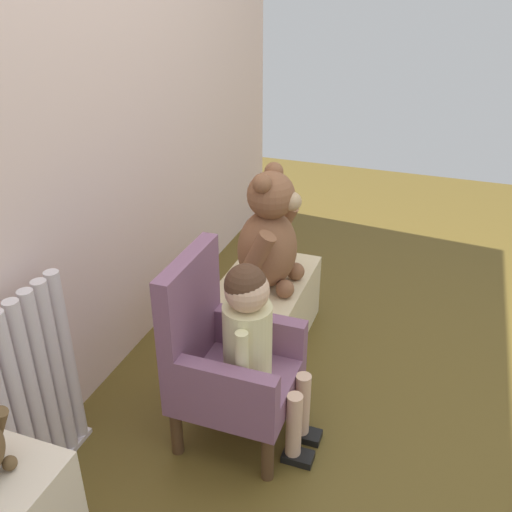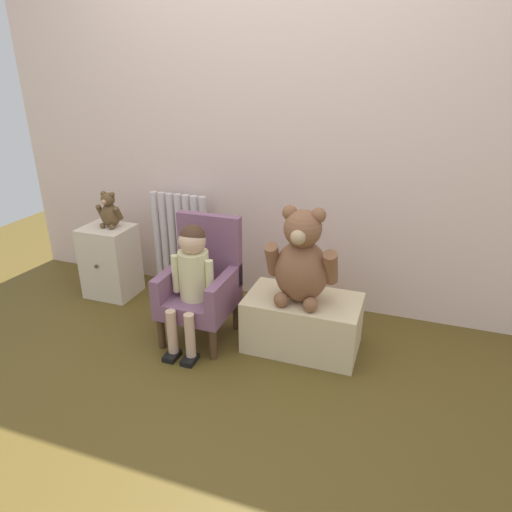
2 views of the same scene
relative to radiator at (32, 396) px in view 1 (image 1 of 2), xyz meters
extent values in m
plane|color=brown|center=(0.62, -1.05, -0.35)|extent=(6.00, 6.00, 0.00)
cube|color=beige|center=(0.62, 0.13, 0.85)|extent=(3.80, 0.05, 2.40)
cylinder|color=silver|center=(-0.12, 0.00, 0.01)|extent=(0.05, 0.05, 0.69)
cylinder|color=silver|center=(-0.06, 0.00, 0.01)|extent=(0.05, 0.05, 0.69)
cylinder|color=silver|center=(0.00, 0.00, 0.01)|extent=(0.05, 0.05, 0.69)
cylinder|color=silver|center=(0.06, 0.00, 0.01)|extent=(0.05, 0.05, 0.69)
cylinder|color=silver|center=(0.12, 0.00, 0.01)|extent=(0.05, 0.05, 0.69)
cylinder|color=silver|center=(0.19, 0.00, 0.01)|extent=(0.05, 0.05, 0.69)
cube|color=silver|center=(0.00, 0.00, -0.34)|extent=(0.43, 0.05, 0.02)
cube|color=#7D526F|center=(0.41, -0.54, -0.11)|extent=(0.39, 0.41, 0.10)
cube|color=#7D526F|center=(0.41, -0.37, 0.15)|extent=(0.39, 0.06, 0.43)
cube|color=#7D526F|center=(0.24, -0.54, 0.01)|extent=(0.06, 0.41, 0.14)
cube|color=#7D526F|center=(0.57, -0.54, 0.01)|extent=(0.06, 0.41, 0.14)
cylinder|color=#4C331E|center=(0.24, -0.72, -0.26)|extent=(0.04, 0.04, 0.19)
cylinder|color=#4C331E|center=(0.57, -0.72, -0.26)|extent=(0.04, 0.04, 0.19)
cylinder|color=#4C331E|center=(0.24, -0.37, -0.26)|extent=(0.04, 0.04, 0.19)
cylinder|color=#4C331E|center=(0.57, -0.37, -0.26)|extent=(0.04, 0.04, 0.19)
cylinder|color=beige|center=(0.41, -0.58, 0.08)|extent=(0.17, 0.17, 0.28)
sphere|color=#D8AD8E|center=(0.41, -0.58, 0.28)|extent=(0.15, 0.15, 0.15)
sphere|color=#472D1E|center=(0.41, -0.58, 0.30)|extent=(0.14, 0.14, 0.14)
cylinder|color=#D8AD8E|center=(0.35, -0.77, -0.19)|extent=(0.06, 0.06, 0.26)
cube|color=black|center=(0.35, -0.79, -0.34)|extent=(0.07, 0.11, 0.03)
cylinder|color=#D8AD8E|center=(0.46, -0.77, -0.19)|extent=(0.06, 0.06, 0.26)
cube|color=black|center=(0.46, -0.79, -0.34)|extent=(0.07, 0.11, 0.03)
cylinder|color=beige|center=(0.30, -0.60, 0.08)|extent=(0.04, 0.04, 0.22)
cylinder|color=beige|center=(0.51, -0.60, 0.08)|extent=(0.04, 0.04, 0.22)
cube|color=beige|center=(1.00, -0.44, -0.19)|extent=(0.64, 0.37, 0.31)
ellipsoid|color=brown|center=(0.99, -0.46, 0.13)|extent=(0.29, 0.25, 0.35)
sphere|color=brown|center=(0.99, -0.47, 0.38)|extent=(0.20, 0.20, 0.20)
sphere|color=tan|center=(0.99, -0.56, 0.37)|extent=(0.08, 0.08, 0.08)
sphere|color=brown|center=(0.91, -0.46, 0.46)|extent=(0.08, 0.08, 0.08)
sphere|color=brown|center=(1.06, -0.46, 0.46)|extent=(0.08, 0.08, 0.08)
cylinder|color=brown|center=(0.83, -0.47, 0.19)|extent=(0.07, 0.15, 0.21)
cylinder|color=brown|center=(1.15, -0.47, 0.19)|extent=(0.07, 0.15, 0.21)
sphere|color=brown|center=(0.91, -0.57, 0.00)|extent=(0.08, 0.08, 0.08)
sphere|color=brown|center=(1.07, -0.57, 0.00)|extent=(0.08, 0.08, 0.08)
sphere|color=brown|center=(-0.36, -0.26, 0.17)|extent=(0.04, 0.04, 0.04)
camera|label=1|loc=(-1.08, -1.15, 1.24)|focal=40.00mm
camera|label=2|loc=(1.50, -2.64, 1.16)|focal=32.00mm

